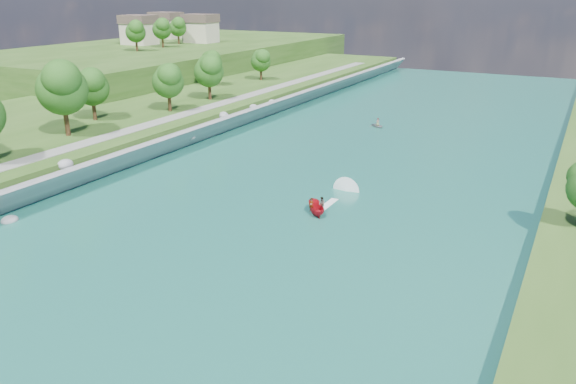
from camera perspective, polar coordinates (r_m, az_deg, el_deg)
The scene contains 10 objects.
ground at distance 57.21m, azimuth -6.25°, elevation -5.26°, with size 260.00×260.00×0.00m, color #2D5119.
river_water at distance 73.27m, azimuth 2.54°, elevation 0.60°, with size 55.00×240.00×0.10m, color #175848.
berm_west at distance 103.78m, azimuth -23.29°, elevation 5.73°, with size 45.00×240.00×3.50m, color #2D5119.
ridge_west at distance 178.59m, azimuth -11.29°, elevation 13.12°, with size 60.00×120.00×9.00m, color #2D5119.
riprap_bank at distance 86.01m, azimuth -13.45°, elevation 4.23°, with size 4.86×236.00×4.40m.
riverside_path at distance 90.59m, azimuth -16.37°, elevation 5.87°, with size 3.00×200.00×0.10m, color gray.
ridge_houses at distance 185.60m, azimuth -12.01°, elevation 16.04°, with size 29.50×29.50×8.40m.
trees_ridge at distance 170.34m, azimuth -12.13°, elevation 15.81°, with size 10.61×41.29×9.38m.
motorboat at distance 65.39m, azimuth 3.54°, elevation -1.20°, with size 3.60×18.76×1.95m.
raft at distance 106.61m, azimuth 9.09°, elevation 6.73°, with size 3.78×3.60×1.66m.
Camera 1 is at (29.80, -42.47, 24.11)m, focal length 35.00 mm.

